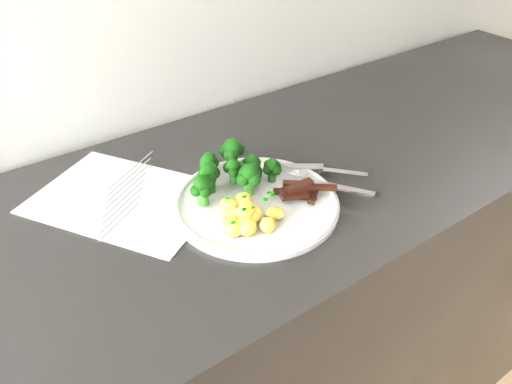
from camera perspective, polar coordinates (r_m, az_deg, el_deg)
name	(u,v)px	position (r m, az deg, el deg)	size (l,w,h in m)	color
counter	(233,354)	(1.22, -2.58, -17.86)	(2.40, 0.60, 0.90)	black
recipe_paper	(125,198)	(0.92, -14.57, -0.70)	(0.35, 0.38, 0.00)	white
plate	(256,202)	(0.87, 0.00, -1.18)	(0.29, 0.29, 0.02)	silver
broccoli	(232,169)	(0.89, -2.74, 2.61)	(0.18, 0.13, 0.07)	#285E1D
potatoes	(245,214)	(0.82, -1.23, -2.50)	(0.11, 0.11, 0.04)	#FBD349
beef_strips	(300,191)	(0.88, 4.95, 0.13)	(0.10, 0.08, 0.03)	black
fork	(326,183)	(0.91, 7.95, 1.03)	(0.09, 0.18, 0.02)	#BCBCC0
knife	(329,171)	(0.96, 8.27, 2.31)	(0.15, 0.14, 0.02)	#BCBCC0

